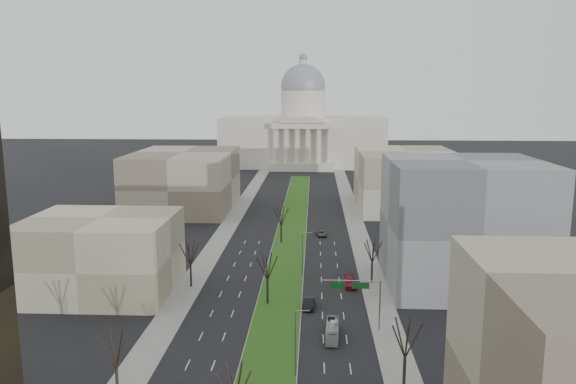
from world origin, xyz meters
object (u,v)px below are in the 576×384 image
(car_black, at_px, (309,303))
(car_grey_far, at_px, (321,233))
(car_red, at_px, (350,282))
(box_van, at_px, (332,330))

(car_black, height_order, car_grey_far, car_black)
(car_red, xyz_separation_m, box_van, (-4.04, -22.70, 0.29))
(car_grey_far, distance_m, box_van, 60.40)
(car_grey_far, relative_size, box_van, 0.61)
(car_red, xyz_separation_m, car_grey_far, (-5.09, 37.69, -0.15))
(car_grey_far, bearing_deg, box_van, -98.14)
(car_black, relative_size, car_grey_far, 1.03)
(car_black, bearing_deg, box_van, -68.44)
(car_black, height_order, car_red, car_red)
(car_grey_far, height_order, box_van, box_van)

